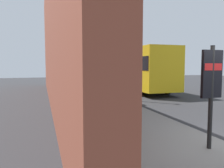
{
  "coord_description": "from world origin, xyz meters",
  "views": [
    {
      "loc": [
        -3.96,
        4.45,
        2.06
      ],
      "look_at": [
        3.78,
        1.96,
        1.37
      ],
      "focal_mm": 34.77,
      "sensor_mm": 36.0,
      "label": 1
    }
  ],
  "objects_px": {
    "transit_info_sign": "(211,81)",
    "pedestrian_crossing_street": "(128,91)",
    "bicycle_by_door": "(83,98)",
    "bicycle_far_end": "(76,96)",
    "bicycle_under_window": "(91,105)",
    "pedestrian_near_bus": "(122,81)",
    "bicycle_end_of_row": "(94,111)",
    "bicycle_nearest_sign": "(86,102)",
    "street_lamp": "(114,45)",
    "bicycle_beside_lamp": "(104,117)",
    "city_bus": "(134,67)"
  },
  "relations": [
    {
      "from": "bicycle_beside_lamp",
      "to": "city_bus",
      "type": "xyz_separation_m",
      "value": [
        10.83,
        -5.73,
        1.41
      ]
    },
    {
      "from": "bicycle_by_door",
      "to": "pedestrian_crossing_street",
      "type": "bearing_deg",
      "value": -165.01
    },
    {
      "from": "pedestrian_crossing_street",
      "to": "bicycle_beside_lamp",
      "type": "bearing_deg",
      "value": 120.05
    },
    {
      "from": "transit_info_sign",
      "to": "street_lamp",
      "type": "height_order",
      "value": "street_lamp"
    },
    {
      "from": "bicycle_end_of_row",
      "to": "city_bus",
      "type": "height_order",
      "value": "city_bus"
    },
    {
      "from": "city_bus",
      "to": "bicycle_by_door",
      "type": "bearing_deg",
      "value": 140.08
    },
    {
      "from": "bicycle_under_window",
      "to": "bicycle_nearest_sign",
      "type": "bearing_deg",
      "value": 2.76
    },
    {
      "from": "bicycle_end_of_row",
      "to": "street_lamp",
      "type": "distance_m",
      "value": 6.54
    },
    {
      "from": "bicycle_nearest_sign",
      "to": "street_lamp",
      "type": "bearing_deg",
      "value": -35.48
    },
    {
      "from": "bicycle_end_of_row",
      "to": "pedestrian_crossing_street",
      "type": "xyz_separation_m",
      "value": [
        -0.4,
        -1.09,
        0.71
      ]
    },
    {
      "from": "bicycle_nearest_sign",
      "to": "bicycle_far_end",
      "type": "height_order",
      "value": "same"
    },
    {
      "from": "bicycle_nearest_sign",
      "to": "bicycle_by_door",
      "type": "distance_m",
      "value": 1.11
    },
    {
      "from": "bicycle_end_of_row",
      "to": "bicycle_by_door",
      "type": "distance_m",
      "value": 3.11
    },
    {
      "from": "bicycle_under_window",
      "to": "pedestrian_near_bus",
      "type": "bearing_deg",
      "value": -40.62
    },
    {
      "from": "bicycle_end_of_row",
      "to": "bicycle_nearest_sign",
      "type": "xyz_separation_m",
      "value": [
        2.0,
        -0.1,
        0.0
      ]
    },
    {
      "from": "bicycle_by_door",
      "to": "bicycle_far_end",
      "type": "bearing_deg",
      "value": 9.17
    },
    {
      "from": "bicycle_under_window",
      "to": "bicycle_nearest_sign",
      "type": "xyz_separation_m",
      "value": [
        0.89,
        0.04,
        0.0
      ]
    },
    {
      "from": "bicycle_beside_lamp",
      "to": "bicycle_by_door",
      "type": "height_order",
      "value": "same"
    },
    {
      "from": "bicycle_under_window",
      "to": "pedestrian_near_bus",
      "type": "distance_m",
      "value": 3.64
    },
    {
      "from": "bicycle_beside_lamp",
      "to": "bicycle_end_of_row",
      "type": "relative_size",
      "value": 1.01
    },
    {
      "from": "bicycle_nearest_sign",
      "to": "pedestrian_near_bus",
      "type": "relative_size",
      "value": 0.99
    },
    {
      "from": "bicycle_nearest_sign",
      "to": "street_lamp",
      "type": "height_order",
      "value": "street_lamp"
    },
    {
      "from": "bicycle_under_window",
      "to": "transit_info_sign",
      "type": "xyz_separation_m",
      "value": [
        -4.25,
        -1.9,
        1.21
      ]
    },
    {
      "from": "bicycle_nearest_sign",
      "to": "bicycle_by_door",
      "type": "height_order",
      "value": "same"
    },
    {
      "from": "bicycle_beside_lamp",
      "to": "city_bus",
      "type": "distance_m",
      "value": 12.33
    },
    {
      "from": "bicycle_nearest_sign",
      "to": "bicycle_under_window",
      "type": "bearing_deg",
      "value": -177.24
    },
    {
      "from": "bicycle_beside_lamp",
      "to": "bicycle_end_of_row",
      "type": "height_order",
      "value": "same"
    },
    {
      "from": "bicycle_nearest_sign",
      "to": "pedestrian_near_bus",
      "type": "xyz_separation_m",
      "value": [
        1.82,
        -2.37,
        0.7
      ]
    },
    {
      "from": "bicycle_nearest_sign",
      "to": "street_lamp",
      "type": "distance_m",
      "value": 4.99
    },
    {
      "from": "bicycle_by_door",
      "to": "bicycle_far_end",
      "type": "height_order",
      "value": "same"
    },
    {
      "from": "bicycle_end_of_row",
      "to": "pedestrian_near_bus",
      "type": "height_order",
      "value": "pedestrian_near_bus"
    },
    {
      "from": "bicycle_end_of_row",
      "to": "street_lamp",
      "type": "xyz_separation_m",
      "value": [
        5.35,
        -2.48,
        2.82
      ]
    },
    {
      "from": "bicycle_end_of_row",
      "to": "bicycle_under_window",
      "type": "xyz_separation_m",
      "value": [
        1.11,
        -0.14,
        0.0
      ]
    },
    {
      "from": "bicycle_end_of_row",
      "to": "bicycle_under_window",
      "type": "relative_size",
      "value": 1.01
    },
    {
      "from": "bicycle_under_window",
      "to": "transit_info_sign",
      "type": "bearing_deg",
      "value": -155.94
    },
    {
      "from": "bicycle_beside_lamp",
      "to": "pedestrian_crossing_street",
      "type": "xyz_separation_m",
      "value": [
        0.6,
        -1.03,
        0.71
      ]
    },
    {
      "from": "bicycle_end_of_row",
      "to": "bicycle_far_end",
      "type": "xyz_separation_m",
      "value": [
        4.05,
        -0.0,
        0.0
      ]
    },
    {
      "from": "bicycle_by_door",
      "to": "transit_info_sign",
      "type": "distance_m",
      "value": 6.63
    },
    {
      "from": "transit_info_sign",
      "to": "pedestrian_crossing_street",
      "type": "height_order",
      "value": "transit_info_sign"
    },
    {
      "from": "bicycle_under_window",
      "to": "bicycle_nearest_sign",
      "type": "distance_m",
      "value": 0.9
    },
    {
      "from": "bicycle_far_end",
      "to": "pedestrian_near_bus",
      "type": "height_order",
      "value": "pedestrian_near_bus"
    },
    {
      "from": "bicycle_beside_lamp",
      "to": "bicycle_under_window",
      "type": "xyz_separation_m",
      "value": [
        2.1,
        -0.08,
        0.0
      ]
    },
    {
      "from": "bicycle_by_door",
      "to": "pedestrian_near_bus",
      "type": "height_order",
      "value": "pedestrian_near_bus"
    },
    {
      "from": "bicycle_beside_lamp",
      "to": "bicycle_far_end",
      "type": "bearing_deg",
      "value": 0.65
    },
    {
      "from": "bicycle_by_door",
      "to": "bicycle_under_window",
      "type": "bearing_deg",
      "value": 179.55
    },
    {
      "from": "bicycle_beside_lamp",
      "to": "city_bus",
      "type": "relative_size",
      "value": 0.17
    },
    {
      "from": "pedestrian_near_bus",
      "to": "street_lamp",
      "type": "relative_size",
      "value": 0.33
    },
    {
      "from": "bicycle_nearest_sign",
      "to": "city_bus",
      "type": "xyz_separation_m",
      "value": [
        7.83,
        -5.69,
        1.41
      ]
    },
    {
      "from": "bicycle_beside_lamp",
      "to": "bicycle_under_window",
      "type": "bearing_deg",
      "value": -2.19
    },
    {
      "from": "bicycle_under_window",
      "to": "bicycle_far_end",
      "type": "bearing_deg",
      "value": 2.67
    }
  ]
}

